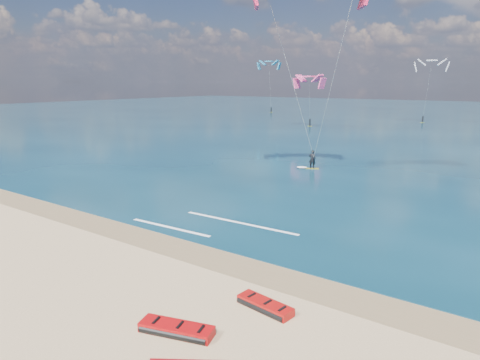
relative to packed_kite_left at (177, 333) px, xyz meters
name	(u,v)px	position (x,y,z in m)	size (l,w,h in m)	color
ground	(392,154)	(-4.82, 42.86, 0.00)	(320.00, 320.00, 0.00)	tan
wet_sand_strip	(186,250)	(-4.82, 5.86, 0.00)	(320.00, 2.40, 0.01)	brown
sea	(469,118)	(-4.82, 106.86, 0.02)	(320.00, 200.00, 0.04)	#0A2838
packed_kite_left	(177,333)	(0.00, 0.00, 0.00)	(2.84, 1.09, 0.40)	#B0090B
packed_kite_mid	(265,309)	(1.66, 3.15, 0.00)	(2.50, 1.04, 0.38)	#B20E0C
kitesurfer_main	(311,70)	(-7.54, 25.49, 9.57)	(10.15, 10.41, 18.65)	yellow
shoreline_foam	(211,225)	(-6.23, 9.65, 0.04)	(9.90, 3.64, 0.01)	white
distant_kites	(415,96)	(-11.81, 81.97, 5.76)	(87.77, 38.28, 13.92)	teal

